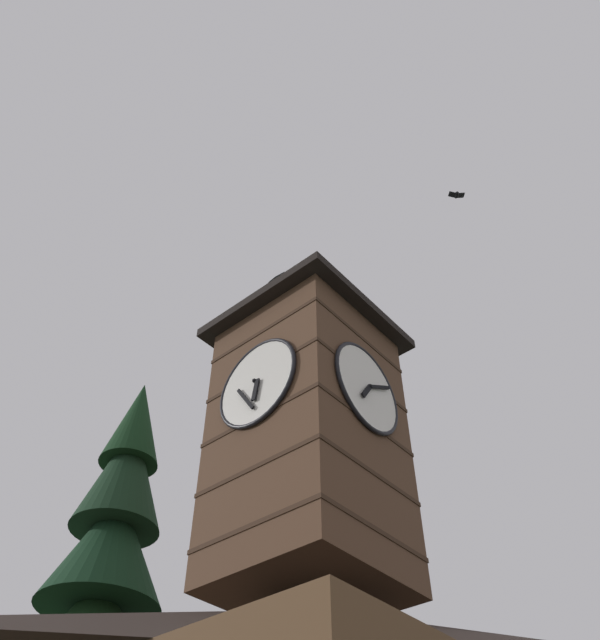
# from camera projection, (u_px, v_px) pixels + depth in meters

# --- Properties ---
(clock_tower) EXTENTS (4.15, 4.15, 9.70)m
(clock_tower) POSITION_uv_depth(u_px,v_px,m) (308.00, 416.00, 15.88)
(clock_tower) COLOR brown
(clock_tower) RESTS_ON building_main
(flying_bird_high) EXTENTS (0.59, 0.33, 0.16)m
(flying_bird_high) POSITION_uv_depth(u_px,v_px,m) (311.00, 269.00, 27.32)
(flying_bird_high) COLOR black
(flying_bird_low) EXTENTS (0.49, 0.47, 0.14)m
(flying_bird_low) POSITION_uv_depth(u_px,v_px,m) (457.00, 195.00, 20.76)
(flying_bird_low) COLOR black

